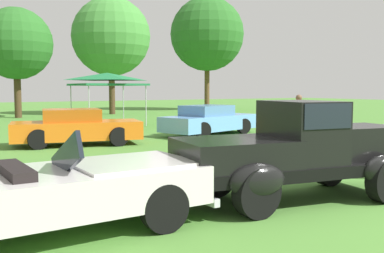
{
  "coord_description": "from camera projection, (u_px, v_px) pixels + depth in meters",
  "views": [
    {
      "loc": [
        -6.0,
        -5.08,
        1.92
      ],
      "look_at": [
        -0.96,
        3.25,
        1.08
      ],
      "focal_mm": 41.79,
      "sensor_mm": 36.0,
      "label": 1
    }
  ],
  "objects": [
    {
      "name": "show_car_skyblue",
      "position": [
        209.0,
        120.0,
        18.38
      ],
      "size": [
        4.69,
        2.85,
        1.22
      ],
      "color": "#669EDB",
      "rests_on": "ground_plane"
    },
    {
      "name": "canopy_tent_left_field",
      "position": [
        107.0,
        78.0,
        22.95
      ],
      "size": [
        3.29,
        3.29,
        2.71
      ],
      "color": "#B7B7BC",
      "rests_on": "ground_plane"
    },
    {
      "name": "treeline_center",
      "position": [
        16.0,
        44.0,
        28.57
      ],
      "size": [
        4.6,
        4.6,
        7.07
      ],
      "color": "#47331E",
      "rests_on": "ground_plane"
    },
    {
      "name": "treeline_mid_right",
      "position": [
        111.0,
        37.0,
        32.62
      ],
      "size": [
        5.72,
        5.72,
        8.54
      ],
      "color": "#47331E",
      "rests_on": "ground_plane"
    },
    {
      "name": "spectator_by_row",
      "position": [
        298.0,
        116.0,
        15.91
      ],
      "size": [
        0.46,
        0.39,
        1.69
      ],
      "color": "#283351",
      "rests_on": "ground_plane"
    },
    {
      "name": "show_car_orange",
      "position": [
        76.0,
        127.0,
        15.03
      ],
      "size": [
        4.46,
        2.54,
        1.22
      ],
      "color": "orange",
      "rests_on": "ground_plane"
    },
    {
      "name": "neighbor_convertible",
      "position": [
        57.0,
        190.0,
        5.9
      ],
      "size": [
        4.32,
        1.86,
        1.4
      ],
      "color": "silver",
      "rests_on": "ground_plane"
    },
    {
      "name": "treeline_far_right",
      "position": [
        207.0,
        34.0,
        39.13
      ],
      "size": [
        6.45,
        6.45,
        9.87
      ],
      "color": "brown",
      "rests_on": "ground_plane"
    },
    {
      "name": "ground_plane",
      "position": [
        339.0,
        201.0,
        7.59
      ],
      "size": [
        120.0,
        120.0,
        0.0
      ],
      "primitive_type": "plane",
      "color": "#4C8433"
    },
    {
      "name": "feature_pickup_truck",
      "position": [
        297.0,
        150.0,
        7.63
      ],
      "size": [
        4.34,
        2.33,
        1.7
      ],
      "color": "black",
      "rests_on": "ground_plane"
    }
  ]
}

